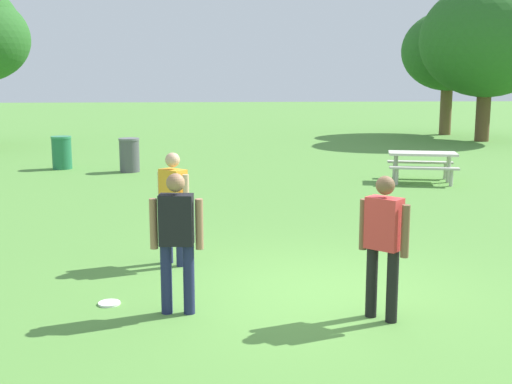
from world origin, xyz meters
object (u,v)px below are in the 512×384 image
at_px(tree_slender_mid, 449,51).
at_px(person_bystander, 177,234).
at_px(trash_can_beside_table, 129,155).
at_px(trash_can_further_along, 62,153).
at_px(frisbee, 109,303).
at_px(tree_back_left, 487,40).
at_px(person_thrower, 173,201).
at_px(person_catcher, 383,238).
at_px(picnic_table_near, 422,160).

bearing_deg(tree_slender_mid, person_bystander, -116.96).
height_order(trash_can_beside_table, trash_can_further_along, same).
xyz_separation_m(frisbee, tree_back_left, (12.67, 18.92, 4.11)).
relative_size(person_thrower, trash_can_beside_table, 1.71).
height_order(tree_slender_mid, tree_back_left, tree_back_left).
distance_m(frisbee, tree_back_left, 23.14).
relative_size(frisbee, tree_slender_mid, 0.05).
height_order(person_catcher, tree_slender_mid, tree_slender_mid).
bearing_deg(trash_can_beside_table, tree_back_left, 29.74).
xyz_separation_m(person_catcher, trash_can_beside_table, (-4.13, 11.83, -0.46)).
height_order(person_thrower, tree_slender_mid, tree_slender_mid).
distance_m(person_thrower, trash_can_further_along, 10.90).
xyz_separation_m(person_thrower, tree_slender_mid, (11.53, 20.40, 2.85)).
xyz_separation_m(person_bystander, trash_can_further_along, (-3.89, 12.23, -0.46)).
bearing_deg(person_bystander, person_thrower, 93.74).
bearing_deg(tree_slender_mid, frisbee, -119.04).
height_order(trash_can_further_along, tree_slender_mid, tree_slender_mid).
bearing_deg(frisbee, person_thrower, 66.66).
bearing_deg(frisbee, person_bystander, -23.32).
relative_size(picnic_table_near, trash_can_beside_table, 2.06).
height_order(person_thrower, frisbee, person_thrower).
relative_size(frisbee, trash_can_beside_table, 0.28).
xyz_separation_m(person_thrower, person_bystander, (0.13, -2.01, 0.00)).
height_order(person_bystander, trash_can_further_along, person_bystander).
relative_size(picnic_table_near, tree_back_left, 0.31).
xyz_separation_m(person_catcher, picnic_table_near, (3.59, 9.43, -0.38)).
bearing_deg(trash_can_further_along, tree_back_left, 24.18).
bearing_deg(trash_can_further_along, person_bystander, -72.37).
distance_m(trash_can_further_along, tree_back_left, 17.61).
distance_m(person_bystander, frisbee, 1.31).
bearing_deg(picnic_table_near, person_thrower, -130.42).
bearing_deg(trash_can_further_along, frisbee, -75.61).
distance_m(person_bystander, picnic_table_near, 10.82).
bearing_deg(frisbee, tree_back_left, 56.18).
xyz_separation_m(person_thrower, frisbee, (-0.71, -1.65, -0.93)).
xyz_separation_m(frisbee, trash_can_further_along, (-3.04, 11.86, 0.47)).
distance_m(person_bystander, tree_back_left, 22.84).
bearing_deg(picnic_table_near, person_catcher, -110.84).
bearing_deg(tree_slender_mid, picnic_table_near, -112.47).
relative_size(tree_slender_mid, tree_back_left, 0.87).
bearing_deg(frisbee, picnic_table_near, 52.32).
relative_size(person_catcher, picnic_table_near, 0.83).
bearing_deg(picnic_table_near, frisbee, -127.68).
relative_size(person_bystander, frisbee, 6.19).
xyz_separation_m(picnic_table_near, tree_back_left, (5.95, 10.21, 3.56)).
bearing_deg(trash_can_further_along, picnic_table_near, -17.91).
relative_size(person_thrower, person_catcher, 1.00).
relative_size(person_bystander, trash_can_beside_table, 1.71).
distance_m(person_thrower, person_bystander, 2.01).
distance_m(person_thrower, picnic_table_near, 9.28).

